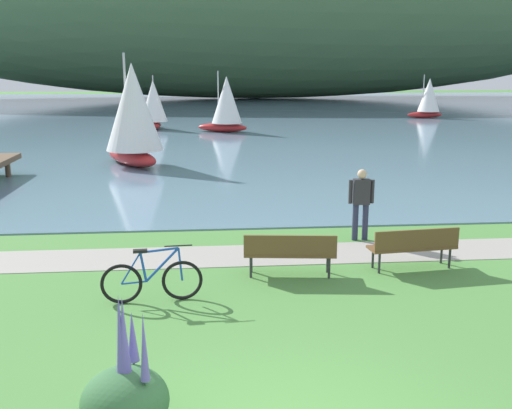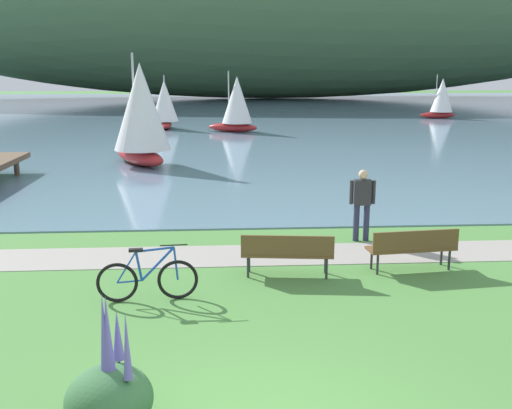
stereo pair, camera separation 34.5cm
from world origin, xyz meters
The scene contains 11 objects.
bay_water centered at (0.00, 48.91, 0.02)m, with size 180.00×80.00×0.04m, color #6B8EA8.
shoreline_path centered at (0.00, 6.79, 0.01)m, with size 60.00×1.50×0.01m, color #A39E93.
park_bench_near_camera centered at (3.44, 5.58, 0.52)m, with size 1.84×0.67×0.88m.
park_bench_further_along centered at (0.88, 5.39, 0.52)m, with size 1.84×0.68×0.88m.
bicycle_leaning_near_bench centered at (-1.70, 4.33, 0.40)m, with size 1.77×0.21×1.01m.
person_at_shoreline centered at (2.91, 7.75, 0.98)m, with size 0.61×0.23×1.71m.
echium_bush_mid_cluster centered at (-1.69, 0.50, 0.43)m, with size 0.99×0.99×1.65m.
sailboat_nearest_to_shore centered at (17.37, 41.22, 1.66)m, with size 2.98×1.86×3.45m.
sailboat_mid_bay centered at (0.71, 31.92, 1.82)m, with size 3.33×2.46×3.78m.
sailboat_toward_hillside centered at (-3.96, 34.10, 1.68)m, with size 1.88×3.02×3.49m.
sailboat_far_off centered at (-3.59, 19.02, 2.19)m, with size 3.26×3.89×4.57m.
Camera 2 is at (-0.42, -5.57, 4.02)m, focal length 41.49 mm.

